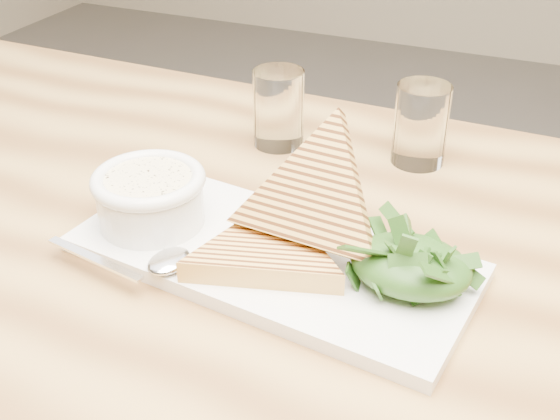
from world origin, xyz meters
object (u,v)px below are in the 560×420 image
at_px(table_top, 145,256).
at_px(soup_bowl, 151,204).
at_px(platter, 272,257).
at_px(glass_far, 421,125).
at_px(glass_near, 279,108).

xyz_separation_m(table_top, soup_bowl, (0.00, 0.02, 0.06)).
bearing_deg(soup_bowl, table_top, -103.90).
height_order(platter, glass_far, glass_far).
distance_m(platter, glass_far, 0.28).
relative_size(platter, glass_far, 3.92).
bearing_deg(platter, glass_far, 73.41).
height_order(soup_bowl, glass_far, glass_far).
xyz_separation_m(table_top, platter, (0.14, 0.02, 0.03)).
xyz_separation_m(table_top, glass_near, (0.04, 0.26, 0.07)).
relative_size(glass_near, glass_far, 0.99).
distance_m(platter, glass_near, 0.27).
bearing_deg(table_top, platter, 6.37).
bearing_deg(soup_bowl, glass_far, 51.26).
bearing_deg(table_top, glass_far, 52.34).
bearing_deg(glass_far, table_top, -127.66).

